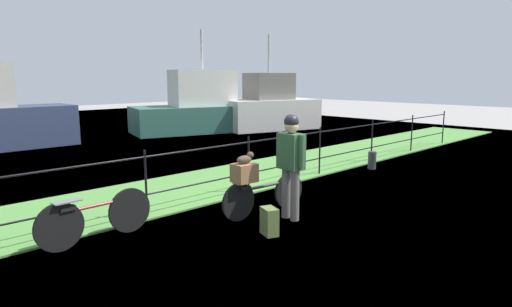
{
  "coord_description": "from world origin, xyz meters",
  "views": [
    {
      "loc": [
        -5.73,
        -4.18,
        2.25
      ],
      "look_at": [
        -0.37,
        1.31,
        0.9
      ],
      "focal_mm": 30.77,
      "sensor_mm": 36.0,
      "label": 1
    }
  ],
  "objects_px": {
    "bicycle_main": "(264,195)",
    "moored_boat_far": "(203,109)",
    "wooden_crate": "(244,173)",
    "backpack_on_paving": "(270,221)",
    "mooring_bollard": "(372,160)",
    "moored_boat_mid": "(269,108)",
    "terrier_dog": "(245,159)",
    "bicycle_parked": "(95,217)",
    "cyclist_person": "(291,157)"
  },
  "relations": [
    {
      "from": "bicycle_main",
      "to": "moored_boat_far",
      "type": "bearing_deg",
      "value": 57.43
    },
    {
      "from": "wooden_crate",
      "to": "backpack_on_paving",
      "type": "bearing_deg",
      "value": -105.83
    },
    {
      "from": "wooden_crate",
      "to": "mooring_bollard",
      "type": "height_order",
      "value": "wooden_crate"
    },
    {
      "from": "wooden_crate",
      "to": "mooring_bollard",
      "type": "bearing_deg",
      "value": 7.45
    },
    {
      "from": "wooden_crate",
      "to": "moored_boat_far",
      "type": "distance_m",
      "value": 11.56
    },
    {
      "from": "bicycle_main",
      "to": "moored_boat_mid",
      "type": "height_order",
      "value": "moored_boat_mid"
    },
    {
      "from": "terrier_dog",
      "to": "bicycle_parked",
      "type": "bearing_deg",
      "value": 160.9
    },
    {
      "from": "moored_boat_far",
      "to": "terrier_dog",
      "type": "bearing_deg",
      "value": -124.23
    },
    {
      "from": "moored_boat_mid",
      "to": "bicycle_parked",
      "type": "bearing_deg",
      "value": -146.07
    },
    {
      "from": "mooring_bollard",
      "to": "bicycle_main",
      "type": "bearing_deg",
      "value": -171.49
    },
    {
      "from": "cyclist_person",
      "to": "backpack_on_paving",
      "type": "relative_size",
      "value": 4.21
    },
    {
      "from": "terrier_dog",
      "to": "bicycle_parked",
      "type": "xyz_separation_m",
      "value": [
        -2.14,
        0.74,
        -0.64
      ]
    },
    {
      "from": "terrier_dog",
      "to": "cyclist_person",
      "type": "bearing_deg",
      "value": -43.66
    },
    {
      "from": "bicycle_main",
      "to": "bicycle_parked",
      "type": "height_order",
      "value": "bicycle_parked"
    },
    {
      "from": "bicycle_parked",
      "to": "moored_boat_mid",
      "type": "relative_size",
      "value": 0.37
    },
    {
      "from": "cyclist_person",
      "to": "mooring_bollard",
      "type": "relative_size",
      "value": 3.87
    },
    {
      "from": "backpack_on_paving",
      "to": "moored_boat_far",
      "type": "height_order",
      "value": "moored_boat_far"
    },
    {
      "from": "cyclist_person",
      "to": "moored_boat_mid",
      "type": "xyz_separation_m",
      "value": [
        8.6,
        8.8,
        -0.11
      ]
    },
    {
      "from": "terrier_dog",
      "to": "bicycle_main",
      "type": "bearing_deg",
      "value": -4.46
    },
    {
      "from": "bicycle_main",
      "to": "backpack_on_paving",
      "type": "relative_size",
      "value": 4.26
    },
    {
      "from": "wooden_crate",
      "to": "moored_boat_mid",
      "type": "xyz_separation_m",
      "value": [
        9.14,
        8.3,
        0.13
      ]
    },
    {
      "from": "bicycle_main",
      "to": "mooring_bollard",
      "type": "distance_m",
      "value": 4.53
    },
    {
      "from": "bicycle_main",
      "to": "wooden_crate",
      "type": "xyz_separation_m",
      "value": [
        -0.4,
        0.03,
        0.43
      ]
    },
    {
      "from": "terrier_dog",
      "to": "mooring_bollard",
      "type": "distance_m",
      "value": 4.95
    },
    {
      "from": "cyclist_person",
      "to": "bicycle_main",
      "type": "bearing_deg",
      "value": 106.54
    },
    {
      "from": "wooden_crate",
      "to": "moored_boat_mid",
      "type": "bearing_deg",
      "value": 42.27
    },
    {
      "from": "wooden_crate",
      "to": "terrier_dog",
      "type": "distance_m",
      "value": 0.22
    },
    {
      "from": "mooring_bollard",
      "to": "moored_boat_far",
      "type": "xyz_separation_m",
      "value": [
        1.64,
        8.9,
        0.69
      ]
    },
    {
      "from": "backpack_on_paving",
      "to": "mooring_bollard",
      "type": "distance_m",
      "value": 5.28
    },
    {
      "from": "terrier_dog",
      "to": "mooring_bollard",
      "type": "height_order",
      "value": "terrier_dog"
    },
    {
      "from": "wooden_crate",
      "to": "cyclist_person",
      "type": "bearing_deg",
      "value": -42.43
    },
    {
      "from": "wooden_crate",
      "to": "bicycle_parked",
      "type": "bearing_deg",
      "value": 160.74
    },
    {
      "from": "bicycle_main",
      "to": "backpack_on_paving",
      "type": "bearing_deg",
      "value": -130.2
    },
    {
      "from": "cyclist_person",
      "to": "bicycle_parked",
      "type": "height_order",
      "value": "cyclist_person"
    },
    {
      "from": "moored_boat_mid",
      "to": "moored_boat_far",
      "type": "bearing_deg",
      "value": 154.64
    },
    {
      "from": "mooring_bollard",
      "to": "bicycle_parked",
      "type": "relative_size",
      "value": 0.26
    },
    {
      "from": "bicycle_main",
      "to": "cyclist_person",
      "type": "xyz_separation_m",
      "value": [
        0.14,
        -0.46,
        0.68
      ]
    },
    {
      "from": "moored_boat_mid",
      "to": "wooden_crate",
      "type": "bearing_deg",
      "value": -137.73
    },
    {
      "from": "cyclist_person",
      "to": "backpack_on_paving",
      "type": "xyz_separation_m",
      "value": [
        -0.76,
        -0.27,
        -0.8
      ]
    },
    {
      "from": "cyclist_person",
      "to": "mooring_bollard",
      "type": "distance_m",
      "value": 4.55
    },
    {
      "from": "cyclist_person",
      "to": "wooden_crate",
      "type": "bearing_deg",
      "value": 137.57
    },
    {
      "from": "wooden_crate",
      "to": "moored_boat_far",
      "type": "height_order",
      "value": "moored_boat_far"
    },
    {
      "from": "mooring_bollard",
      "to": "moored_boat_mid",
      "type": "xyz_separation_m",
      "value": [
        4.26,
        7.66,
        0.68
      ]
    },
    {
      "from": "bicycle_main",
      "to": "terrier_dog",
      "type": "distance_m",
      "value": 0.76
    },
    {
      "from": "bicycle_main",
      "to": "moored_boat_mid",
      "type": "bearing_deg",
      "value": 43.66
    },
    {
      "from": "backpack_on_paving",
      "to": "wooden_crate",
      "type": "bearing_deg",
      "value": 4.53
    },
    {
      "from": "bicycle_main",
      "to": "backpack_on_paving",
      "type": "height_order",
      "value": "bicycle_main"
    },
    {
      "from": "wooden_crate",
      "to": "moored_boat_mid",
      "type": "distance_m",
      "value": 12.35
    },
    {
      "from": "backpack_on_paving",
      "to": "terrier_dog",
      "type": "bearing_deg",
      "value": 2.78
    },
    {
      "from": "wooden_crate",
      "to": "mooring_bollard",
      "type": "distance_m",
      "value": 4.95
    }
  ]
}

